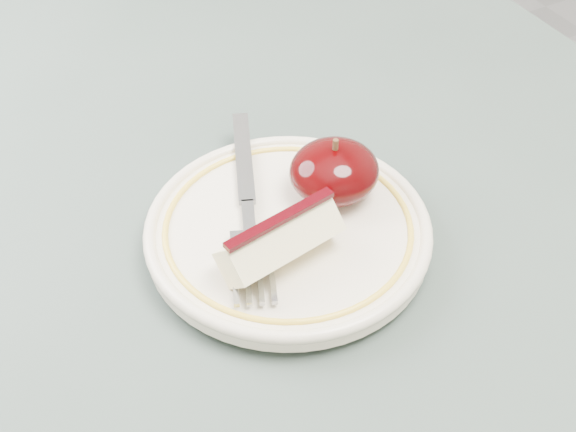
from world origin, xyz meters
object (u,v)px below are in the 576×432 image
table (178,354)px  fork (248,204)px  plate (288,231)px  apple_half (334,171)px

table → fork: bearing=12.0°
plate → fork: size_ratio=1.06×
table → apple_half: bearing=0.6°
table → fork: (0.07, 0.01, 0.11)m
table → apple_half: (0.13, 0.00, 0.13)m
fork → apple_half: bearing=-79.3°
apple_half → fork: bearing=167.7°
table → plate: size_ratio=4.55×
table → plate: (0.09, -0.01, 0.10)m
plate → apple_half: bearing=18.9°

